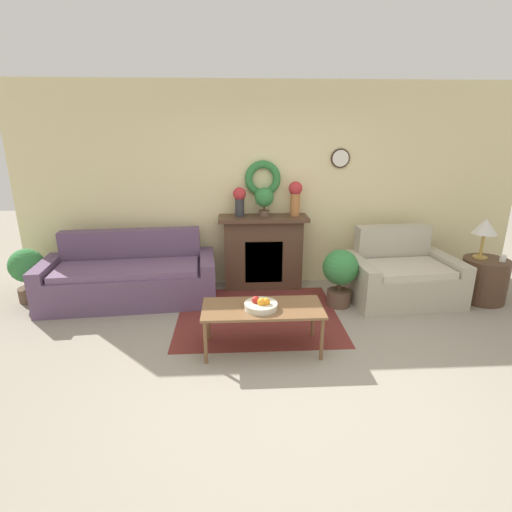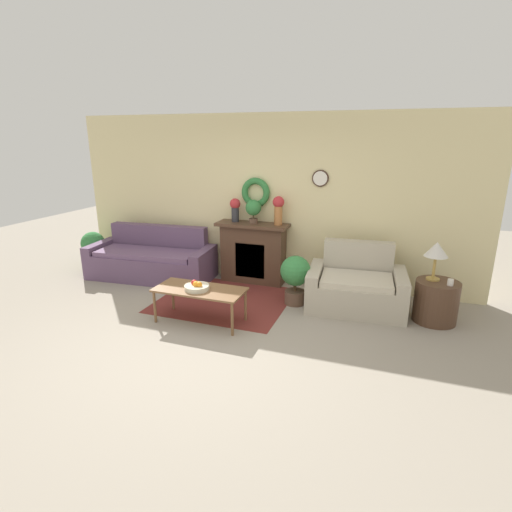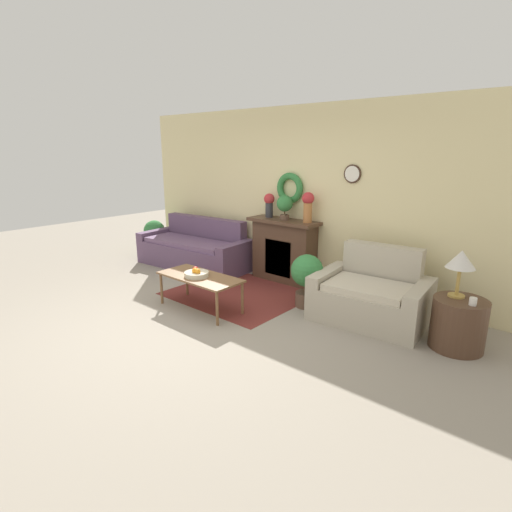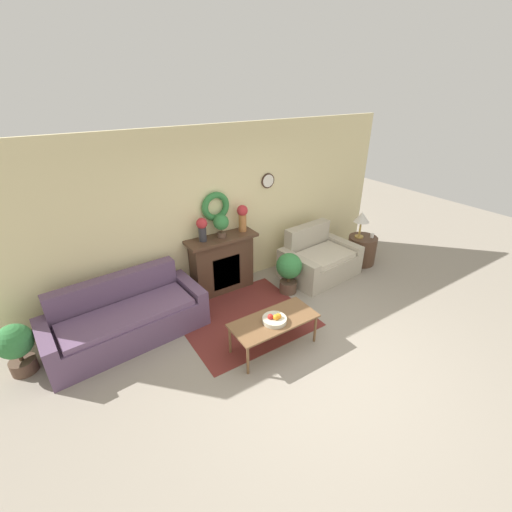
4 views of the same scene
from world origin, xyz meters
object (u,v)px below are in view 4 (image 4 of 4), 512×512
object	(u,v)px
table_lamp	(362,218)
coffee_table	(274,322)
potted_plant_floor_by_loveseat	(289,270)
mug	(372,236)
vase_on_mantel_right	(242,216)
side_table_by_loveseat	(361,250)
potted_plant_floor_by_couch	(16,346)
loveseat_right	(318,259)
couch_left	(126,319)
vase_on_mantel_left	(202,228)
fireplace	(222,263)
fruit_bowl	(275,319)
potted_plant_on_mantel	(221,223)

from	to	relation	value
table_lamp	coffee_table	bearing A→B (deg)	-158.77
potted_plant_floor_by_loveseat	mug	bearing A→B (deg)	-1.08
vase_on_mantel_right	potted_plant_floor_by_loveseat	bearing A→B (deg)	-55.69
side_table_by_loveseat	potted_plant_floor_by_couch	bearing A→B (deg)	177.00
table_lamp	potted_plant_floor_by_couch	xyz separation A→B (m)	(-5.69, 0.25, -0.54)
loveseat_right	vase_on_mantel_right	size ratio (longest dim) A/B	3.10
couch_left	vase_on_mantel_left	bearing A→B (deg)	10.46
fireplace	mug	size ratio (longest dim) A/B	14.75
coffee_table	table_lamp	xyz separation A→B (m)	(2.82, 1.10, 0.53)
fruit_bowl	mug	xyz separation A→B (m)	(3.03, 0.99, 0.09)
potted_plant_floor_by_loveseat	coffee_table	bearing A→B (deg)	-136.01
fireplace	side_table_by_loveseat	size ratio (longest dim) A/B	2.14
fruit_bowl	side_table_by_loveseat	xyz separation A→B (m)	(2.91, 1.08, -0.22)
potted_plant_on_mantel	potted_plant_floor_by_couch	distance (m)	3.13
fruit_bowl	potted_plant_floor_by_loveseat	size ratio (longest dim) A/B	0.44
couch_left	coffee_table	distance (m)	2.05
coffee_table	table_lamp	distance (m)	3.07
potted_plant_floor_by_couch	loveseat_right	bearing A→B (deg)	-2.18
coffee_table	fruit_bowl	size ratio (longest dim) A/B	3.67
fireplace	potted_plant_on_mantel	xyz separation A→B (m)	(0.01, -0.01, 0.73)
fruit_bowl	coffee_table	bearing A→B (deg)	64.26
fruit_bowl	table_lamp	world-z (taller)	table_lamp
potted_plant_on_mantel	coffee_table	bearing A→B (deg)	-94.65
vase_on_mantel_left	potted_plant_floor_by_loveseat	bearing A→B (deg)	-29.90
couch_left	potted_plant_on_mantel	xyz separation A→B (m)	(1.72, 0.36, 0.93)
table_lamp	potted_plant_on_mantel	world-z (taller)	potted_plant_on_mantel
vase_on_mantel_right	fireplace	bearing A→B (deg)	-179.23
coffee_table	vase_on_mantel_left	size ratio (longest dim) A/B	3.06
fruit_bowl	mug	size ratio (longest dim) A/B	3.98
fruit_bowl	vase_on_mantel_left	xyz separation A→B (m)	(-0.17, 1.72, 0.72)
couch_left	potted_plant_floor_by_couch	bearing A→B (deg)	173.28
coffee_table	vase_on_mantel_left	bearing A→B (deg)	96.36
fireplace	table_lamp	bearing A→B (deg)	-12.00
coffee_table	vase_on_mantel_right	xyz separation A→B (m)	(0.55, 1.68, 0.85)
vase_on_mantel_left	potted_plant_floor_by_loveseat	distance (m)	1.60
loveseat_right	potted_plant_floor_by_loveseat	world-z (taller)	loveseat_right
fireplace	side_table_by_loveseat	bearing A→B (deg)	-12.80
mug	potted_plant_floor_by_loveseat	distance (m)	2.00
loveseat_right	fruit_bowl	distance (m)	2.24
fireplace	loveseat_right	size ratio (longest dim) A/B	0.84
mug	side_table_by_loveseat	bearing A→B (deg)	142.13
table_lamp	vase_on_mantel_right	bearing A→B (deg)	165.73
couch_left	potted_plant_floor_by_loveseat	world-z (taller)	couch_left
fruit_bowl	potted_plant_floor_by_couch	world-z (taller)	potted_plant_floor_by_couch
couch_left	mug	xyz separation A→B (m)	(4.60, -0.35, 0.29)
fireplace	loveseat_right	xyz separation A→B (m)	(1.73, -0.51, -0.20)
table_lamp	potted_plant_floor_by_couch	bearing A→B (deg)	177.52
couch_left	potted_plant_on_mantel	bearing A→B (deg)	7.11
vase_on_mantel_right	potted_plant_on_mantel	size ratio (longest dim) A/B	1.19
fruit_bowl	vase_on_mantel_left	bearing A→B (deg)	95.58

